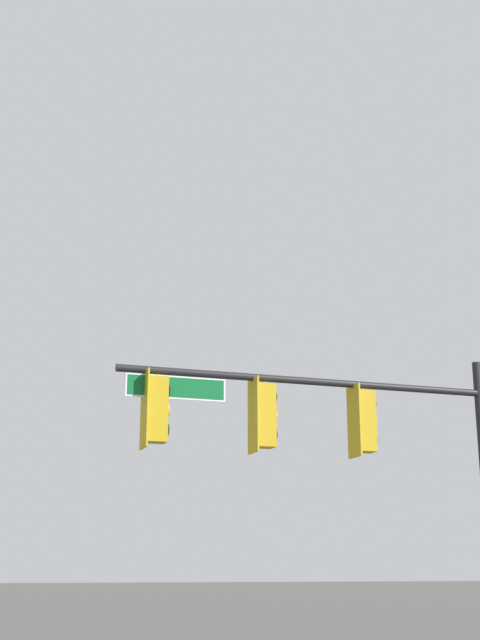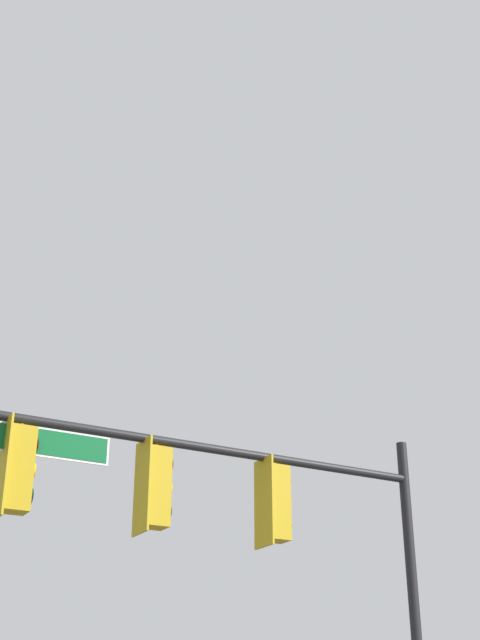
% 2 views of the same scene
% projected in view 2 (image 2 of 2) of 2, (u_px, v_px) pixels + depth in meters
% --- Properties ---
extents(signal_pole_near, '(7.00, 1.21, 5.90)m').
position_uv_depth(signal_pole_near, '(217.00, 512.00, 12.51)').
color(signal_pole_near, black).
rests_on(signal_pole_near, ground_plane).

